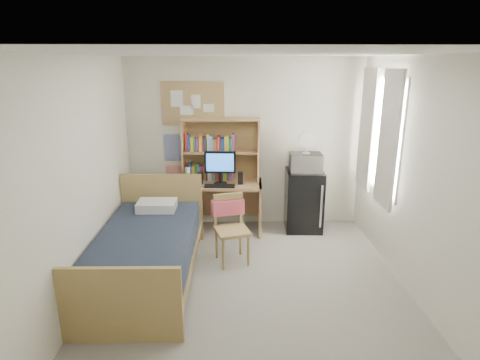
{
  "coord_description": "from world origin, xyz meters",
  "views": [
    {
      "loc": [
        -0.22,
        -4.01,
        2.53
      ],
      "look_at": [
        -0.09,
        1.2,
        0.98
      ],
      "focal_mm": 30.0,
      "sensor_mm": 36.0,
      "label": 1
    }
  ],
  "objects_px": {
    "mini_fridge": "(304,200)",
    "monitor": "(220,168)",
    "desk_chair": "(232,230)",
    "speaker_left": "(200,178)",
    "desk": "(221,207)",
    "bed": "(147,256)",
    "desk_fan": "(307,144)",
    "speaker_right": "(240,178)",
    "bulletin_board": "(193,104)",
    "microwave": "(306,162)"
  },
  "relations": [
    {
      "from": "bulletin_board",
      "to": "speaker_right",
      "type": "height_order",
      "value": "bulletin_board"
    },
    {
      "from": "desk",
      "to": "desk_fan",
      "type": "relative_size",
      "value": 4.12
    },
    {
      "from": "mini_fridge",
      "to": "monitor",
      "type": "distance_m",
      "value": 1.39
    },
    {
      "from": "bulletin_board",
      "to": "desk_chair",
      "type": "xyz_separation_m",
      "value": [
        0.57,
        -1.35,
        -1.47
      ]
    },
    {
      "from": "mini_fridge",
      "to": "desk",
      "type": "bearing_deg",
      "value": -175.95
    },
    {
      "from": "desk_chair",
      "to": "mini_fridge",
      "type": "xyz_separation_m",
      "value": [
        1.11,
        1.07,
        0.02
      ]
    },
    {
      "from": "desk",
      "to": "bed",
      "type": "relative_size",
      "value": 0.56
    },
    {
      "from": "desk",
      "to": "speaker_left",
      "type": "relative_size",
      "value": 6.9
    },
    {
      "from": "monitor",
      "to": "desk_fan",
      "type": "distance_m",
      "value": 1.33
    },
    {
      "from": "monitor",
      "to": "speaker_left",
      "type": "relative_size",
      "value": 2.74
    },
    {
      "from": "desk_chair",
      "to": "desk_fan",
      "type": "distance_m",
      "value": 1.78
    },
    {
      "from": "monitor",
      "to": "desk",
      "type": "bearing_deg",
      "value": 90.0
    },
    {
      "from": "speaker_left",
      "to": "monitor",
      "type": "bearing_deg",
      "value": 0.0
    },
    {
      "from": "desk_chair",
      "to": "desk_fan",
      "type": "height_order",
      "value": "desk_fan"
    },
    {
      "from": "desk_chair",
      "to": "speaker_left",
      "type": "xyz_separation_m",
      "value": [
        -0.47,
        0.99,
        0.41
      ]
    },
    {
      "from": "desk",
      "to": "monitor",
      "type": "height_order",
      "value": "monitor"
    },
    {
      "from": "mini_fridge",
      "to": "bed",
      "type": "bearing_deg",
      "value": -142.48
    },
    {
      "from": "desk",
      "to": "mini_fridge",
      "type": "relative_size",
      "value": 1.31
    },
    {
      "from": "desk_chair",
      "to": "bed",
      "type": "bearing_deg",
      "value": -174.03
    },
    {
      "from": "bulletin_board",
      "to": "desk_chair",
      "type": "height_order",
      "value": "bulletin_board"
    },
    {
      "from": "desk_chair",
      "to": "desk_fan",
      "type": "bearing_deg",
      "value": 27.25
    },
    {
      "from": "mini_fridge",
      "to": "monitor",
      "type": "height_order",
      "value": "monitor"
    },
    {
      "from": "speaker_right",
      "to": "monitor",
      "type": "bearing_deg",
      "value": -180.0
    },
    {
      "from": "bed",
      "to": "bulletin_board",
      "type": "bearing_deg",
      "value": 76.66
    },
    {
      "from": "desk_chair",
      "to": "microwave",
      "type": "xyz_separation_m",
      "value": [
        1.11,
        1.05,
        0.63
      ]
    },
    {
      "from": "desk",
      "to": "desk_chair",
      "type": "xyz_separation_m",
      "value": [
        0.17,
        -1.04,
        0.06
      ]
    },
    {
      "from": "bed",
      "to": "speaker_right",
      "type": "xyz_separation_m",
      "value": [
        1.15,
        1.38,
        0.56
      ]
    },
    {
      "from": "microwave",
      "to": "bed",
      "type": "bearing_deg",
      "value": -142.83
    },
    {
      "from": "bulletin_board",
      "to": "speaker_right",
      "type": "xyz_separation_m",
      "value": [
        0.7,
        -0.39,
        -1.06
      ]
    },
    {
      "from": "speaker_left",
      "to": "microwave",
      "type": "distance_m",
      "value": 1.59
    },
    {
      "from": "bulletin_board",
      "to": "bed",
      "type": "xyz_separation_m",
      "value": [
        -0.45,
        -1.77,
        -1.62
      ]
    },
    {
      "from": "speaker_left",
      "to": "mini_fridge",
      "type": "bearing_deg",
      "value": 5.58
    },
    {
      "from": "desk_chair",
      "to": "speaker_left",
      "type": "height_order",
      "value": "speaker_left"
    },
    {
      "from": "speaker_right",
      "to": "speaker_left",
      "type": "bearing_deg",
      "value": -180.0
    },
    {
      "from": "speaker_left",
      "to": "desk_fan",
      "type": "relative_size",
      "value": 0.6
    },
    {
      "from": "mini_fridge",
      "to": "speaker_right",
      "type": "relative_size",
      "value": 5.08
    },
    {
      "from": "microwave",
      "to": "desk",
      "type": "bearing_deg",
      "value": -176.84
    },
    {
      "from": "bed",
      "to": "desk_fan",
      "type": "bearing_deg",
      "value": 35.38
    },
    {
      "from": "desk",
      "to": "monitor",
      "type": "xyz_separation_m",
      "value": [
        -0.0,
        -0.06,
        0.63
      ]
    },
    {
      "from": "desk_fan",
      "to": "monitor",
      "type": "bearing_deg",
      "value": -174.16
    },
    {
      "from": "bed",
      "to": "speaker_left",
      "type": "xyz_separation_m",
      "value": [
        0.55,
        1.41,
        0.56
      ]
    },
    {
      "from": "desk_fan",
      "to": "speaker_right",
      "type": "bearing_deg",
      "value": -172.34
    },
    {
      "from": "desk",
      "to": "microwave",
      "type": "bearing_deg",
      "value": 3.31
    },
    {
      "from": "bulletin_board",
      "to": "bed",
      "type": "distance_m",
      "value": 2.43
    },
    {
      "from": "desk",
      "to": "speaker_right",
      "type": "distance_m",
      "value": 0.57
    },
    {
      "from": "microwave",
      "to": "desk_fan",
      "type": "bearing_deg",
      "value": 0.0
    },
    {
      "from": "speaker_left",
      "to": "desk_chair",
      "type": "bearing_deg",
      "value": -61.95
    },
    {
      "from": "bulletin_board",
      "to": "mini_fridge",
      "type": "relative_size",
      "value": 1.0
    },
    {
      "from": "bulletin_board",
      "to": "mini_fridge",
      "type": "xyz_separation_m",
      "value": [
        1.68,
        -0.28,
        -1.45
      ]
    },
    {
      "from": "desk",
      "to": "bed",
      "type": "bearing_deg",
      "value": -117.62
    }
  ]
}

